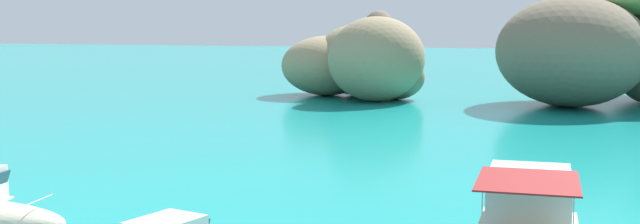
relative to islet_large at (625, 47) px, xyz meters
The scene contains 2 objects.
islet_large is the anchor object (origin of this frame).
islet_small 22.27m from the islet_large, behind, with size 17.14×16.31×7.76m.
Camera 1 is at (11.07, -10.90, 6.59)m, focal length 43.35 mm.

